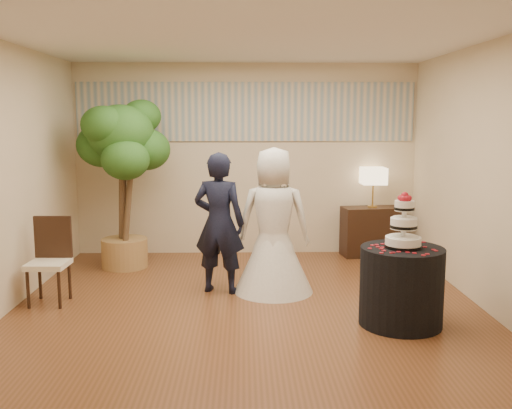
{
  "coord_description": "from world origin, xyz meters",
  "views": [
    {
      "loc": [
        -0.04,
        -5.91,
        2.01
      ],
      "look_at": [
        0.1,
        0.4,
        1.05
      ],
      "focal_mm": 40.0,
      "sensor_mm": 36.0,
      "label": 1
    }
  ],
  "objects_px": {
    "console": "(372,231)",
    "side_chair": "(48,262)",
    "wedding_cake": "(404,220)",
    "groom": "(219,223)",
    "bride": "(274,220)",
    "table_lamp": "(373,187)",
    "cake_table": "(401,286)",
    "ficus_tree": "(122,183)"
  },
  "relations": [
    {
      "from": "groom",
      "to": "bride",
      "type": "relative_size",
      "value": 0.97
    },
    {
      "from": "bride",
      "to": "table_lamp",
      "type": "bearing_deg",
      "value": -125.13
    },
    {
      "from": "bride",
      "to": "wedding_cake",
      "type": "distance_m",
      "value": 1.64
    },
    {
      "from": "table_lamp",
      "to": "side_chair",
      "type": "xyz_separation_m",
      "value": [
        -4.01,
        -2.13,
        -0.54
      ]
    },
    {
      "from": "cake_table",
      "to": "wedding_cake",
      "type": "distance_m",
      "value": 0.66
    },
    {
      "from": "groom",
      "to": "console",
      "type": "bearing_deg",
      "value": -127.43
    },
    {
      "from": "wedding_cake",
      "to": "table_lamp",
      "type": "distance_m",
      "value": 2.87
    },
    {
      "from": "console",
      "to": "cake_table",
      "type": "bearing_deg",
      "value": -104.77
    },
    {
      "from": "table_lamp",
      "to": "ficus_tree",
      "type": "bearing_deg",
      "value": -170.33
    },
    {
      "from": "wedding_cake",
      "to": "bride",
      "type": "bearing_deg",
      "value": 136.9
    },
    {
      "from": "bride",
      "to": "table_lamp",
      "type": "height_order",
      "value": "bride"
    },
    {
      "from": "bride",
      "to": "table_lamp",
      "type": "relative_size",
      "value": 2.91
    },
    {
      "from": "bride",
      "to": "side_chair",
      "type": "xyz_separation_m",
      "value": [
        -2.47,
        -0.39,
        -0.37
      ]
    },
    {
      "from": "groom",
      "to": "wedding_cake",
      "type": "distance_m",
      "value": 2.14
    },
    {
      "from": "cake_table",
      "to": "side_chair",
      "type": "xyz_separation_m",
      "value": [
        -3.66,
        0.72,
        0.08
      ]
    },
    {
      "from": "ficus_tree",
      "to": "side_chair",
      "type": "relative_size",
      "value": 2.46
    },
    {
      "from": "side_chair",
      "to": "cake_table",
      "type": "bearing_deg",
      "value": -9.36
    },
    {
      "from": "groom",
      "to": "ficus_tree",
      "type": "relative_size",
      "value": 0.71
    },
    {
      "from": "groom",
      "to": "bride",
      "type": "bearing_deg",
      "value": -166.47
    },
    {
      "from": "console",
      "to": "side_chair",
      "type": "relative_size",
      "value": 0.92
    },
    {
      "from": "side_chair",
      "to": "groom",
      "type": "bearing_deg",
      "value": 13.92
    },
    {
      "from": "bride",
      "to": "cake_table",
      "type": "xyz_separation_m",
      "value": [
        1.19,
        -1.11,
        -0.46
      ]
    },
    {
      "from": "ficus_tree",
      "to": "side_chair",
      "type": "bearing_deg",
      "value": -108.21
    },
    {
      "from": "groom",
      "to": "cake_table",
      "type": "xyz_separation_m",
      "value": [
        1.82,
        -1.12,
        -0.43
      ]
    },
    {
      "from": "side_chair",
      "to": "ficus_tree",
      "type": "bearing_deg",
      "value": 73.56
    },
    {
      "from": "ficus_tree",
      "to": "table_lamp",
      "type": "bearing_deg",
      "value": 9.67
    },
    {
      "from": "bride",
      "to": "console",
      "type": "bearing_deg",
      "value": -125.13
    },
    {
      "from": "groom",
      "to": "console",
      "type": "relative_size",
      "value": 1.88
    },
    {
      "from": "cake_table",
      "to": "ficus_tree",
      "type": "relative_size",
      "value": 0.35
    },
    {
      "from": "wedding_cake",
      "to": "groom",
      "type": "bearing_deg",
      "value": 148.45
    },
    {
      "from": "console",
      "to": "wedding_cake",
      "type": "bearing_deg",
      "value": -104.77
    },
    {
      "from": "wedding_cake",
      "to": "console",
      "type": "height_order",
      "value": "wedding_cake"
    },
    {
      "from": "side_chair",
      "to": "console",
      "type": "bearing_deg",
      "value": 29.76
    },
    {
      "from": "cake_table",
      "to": "table_lamp",
      "type": "height_order",
      "value": "table_lamp"
    },
    {
      "from": "groom",
      "to": "table_lamp",
      "type": "xyz_separation_m",
      "value": [
        2.17,
        1.73,
        0.2
      ]
    },
    {
      "from": "console",
      "to": "groom",
      "type": "bearing_deg",
      "value": -149.1
    },
    {
      "from": "table_lamp",
      "to": "ficus_tree",
      "type": "relative_size",
      "value": 0.25
    },
    {
      "from": "bride",
      "to": "wedding_cake",
      "type": "bearing_deg",
      "value": 143.29
    },
    {
      "from": "cake_table",
      "to": "wedding_cake",
      "type": "height_order",
      "value": "wedding_cake"
    },
    {
      "from": "table_lamp",
      "to": "side_chair",
      "type": "relative_size",
      "value": 0.62
    },
    {
      "from": "groom",
      "to": "ficus_tree",
      "type": "height_order",
      "value": "ficus_tree"
    },
    {
      "from": "bride",
      "to": "wedding_cake",
      "type": "xyz_separation_m",
      "value": [
        1.19,
        -1.11,
        0.2
      ]
    }
  ]
}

